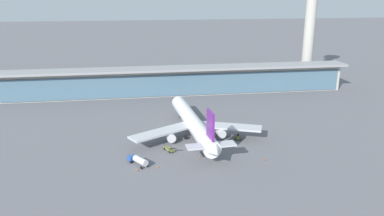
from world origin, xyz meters
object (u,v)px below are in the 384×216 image
object	(u,v)px
service_truck_under_wing_olive	(238,137)
control_tower	(311,18)
safety_cone_alpha	(200,157)
safety_cone_delta	(138,170)
airliner_on_stand	(193,123)
service_truck_mid_apron_olive	(169,149)
service_truck_near_nose_blue	(139,160)
safety_cone_charlie	(265,159)
safety_cone_bravo	(157,167)

from	to	relation	value
service_truck_under_wing_olive	control_tower	size ratio (longest dim) A/B	0.05
safety_cone_alpha	safety_cone_delta	size ratio (longest dim) A/B	1.00
airliner_on_stand	safety_cone_delta	world-z (taller)	airliner_on_stand
service_truck_mid_apron_olive	safety_cone_alpha	bearing A→B (deg)	-35.77
service_truck_mid_apron_olive	safety_cone_alpha	distance (m)	11.67
service_truck_near_nose_blue	service_truck_under_wing_olive	bearing A→B (deg)	23.86
airliner_on_stand	safety_cone_alpha	size ratio (longest dim) A/B	93.25
airliner_on_stand	service_truck_near_nose_blue	distance (m)	30.40
safety_cone_delta	safety_cone_alpha	bearing A→B (deg)	18.13
safety_cone_charlie	service_truck_under_wing_olive	bearing A→B (deg)	101.40
service_truck_near_nose_blue	safety_cone_alpha	xyz separation A→B (m)	(20.25, 2.69, -1.39)
safety_cone_bravo	safety_cone_alpha	bearing A→B (deg)	21.44
airliner_on_stand	service_truck_under_wing_olive	bearing A→B (deg)	-17.68
service_truck_mid_apron_olive	safety_cone_delta	bearing A→B (deg)	-129.46
safety_cone_bravo	safety_cone_charlie	world-z (taller)	same
safety_cone_alpha	safety_cone_charlie	bearing A→B (deg)	-14.22
service_truck_under_wing_olive	airliner_on_stand	bearing A→B (deg)	162.32
safety_cone_alpha	airliner_on_stand	bearing A→B (deg)	87.46
safety_cone_delta	airliner_on_stand	bearing A→B (deg)	50.07
airliner_on_stand	safety_cone_bravo	xyz separation A→B (m)	(-15.31, -24.58, -5.15)
safety_cone_bravo	safety_cone_delta	xyz separation A→B (m)	(-6.15, -1.07, 0.00)
safety_cone_bravo	safety_cone_delta	size ratio (longest dim) A/B	1.00
service_truck_near_nose_blue	service_truck_mid_apron_olive	world-z (taller)	service_truck_near_nose_blue
service_truck_near_nose_blue	control_tower	bearing A→B (deg)	45.28
service_truck_mid_apron_olive	control_tower	world-z (taller)	control_tower
service_truck_under_wing_olive	safety_cone_alpha	bearing A→B (deg)	-140.92
service_truck_under_wing_olive	control_tower	xyz separation A→B (m)	(67.70, 89.45, 36.86)
safety_cone_charlie	service_truck_mid_apron_olive	bearing A→B (deg)	158.23
safety_cone_bravo	safety_cone_delta	bearing A→B (deg)	-170.13
service_truck_under_wing_olive	safety_cone_delta	world-z (taller)	service_truck_under_wing_olive
safety_cone_alpha	safety_cone_charlie	size ratio (longest dim) A/B	1.00
airliner_on_stand	service_truck_near_nose_blue	world-z (taller)	airliner_on_stand
service_truck_under_wing_olive	safety_cone_delta	bearing A→B (deg)	-151.37
control_tower	safety_cone_charlie	distance (m)	131.32
control_tower	service_truck_mid_apron_olive	bearing A→B (deg)	-134.31
service_truck_mid_apron_olive	service_truck_under_wing_olive	bearing A→B (deg)	14.74
service_truck_under_wing_olive	safety_cone_charlie	xyz separation A→B (m)	(3.84, -19.02, -0.56)
control_tower	safety_cone_alpha	xyz separation A→B (m)	(-84.64, -103.21, -37.41)
safety_cone_bravo	safety_cone_charlie	distance (m)	35.26
safety_cone_alpha	safety_cone_delta	world-z (taller)	same
airliner_on_stand	safety_cone_alpha	world-z (taller)	airliner_on_stand
service_truck_mid_apron_olive	safety_cone_charlie	world-z (taller)	service_truck_mid_apron_olive
control_tower	safety_cone_bravo	size ratio (longest dim) A/B	98.74
safety_cone_bravo	service_truck_mid_apron_olive	bearing A→B (deg)	68.12
service_truck_mid_apron_olive	safety_cone_delta	world-z (taller)	service_truck_mid_apron_olive
service_truck_near_nose_blue	safety_cone_delta	bearing A→B (deg)	-95.39
airliner_on_stand	control_tower	xyz separation A→B (m)	(83.80, 84.31, 32.26)
service_truck_near_nose_blue	safety_cone_alpha	distance (m)	20.47
service_truck_under_wing_olive	safety_cone_bravo	distance (m)	36.95
airliner_on_stand	safety_cone_charlie	world-z (taller)	airliner_on_stand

